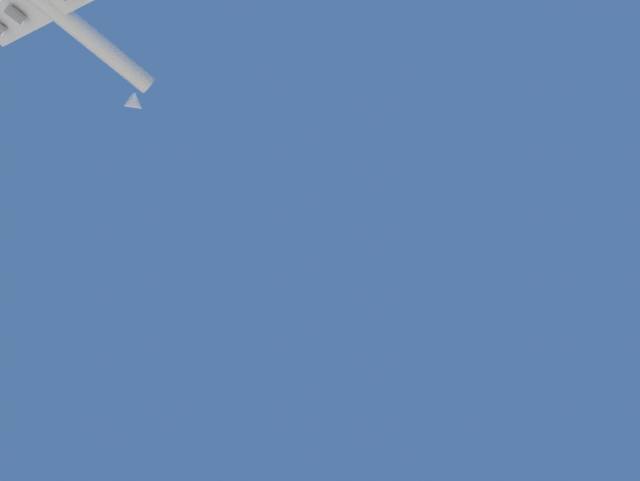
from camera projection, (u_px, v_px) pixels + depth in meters
The scene contains 1 object.
carrier_jet at pixel (45, 0), 131.63m from camera, with size 62.71×60.91×23.27m.
Camera 1 is at (-47.11, 57.12, 2.42)m, focal length 25.47 mm.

